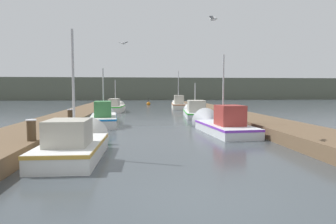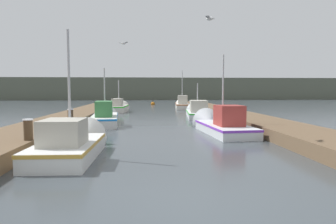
{
  "view_description": "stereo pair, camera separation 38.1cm",
  "coord_description": "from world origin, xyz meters",
  "px_view_note": "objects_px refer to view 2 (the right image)",
  "views": [
    {
      "loc": [
        -1.14,
        -5.36,
        2.17
      ],
      "look_at": [
        0.46,
        10.66,
        0.96
      ],
      "focal_mm": 32.0,
      "sensor_mm": 36.0,
      "label": 1
    },
    {
      "loc": [
        -0.76,
        -5.4,
        2.17
      ],
      "look_at": [
        0.46,
        10.66,
        0.96
      ],
      "focal_mm": 32.0,
      "sensor_mm": 36.0,
      "label": 2
    }
  ],
  "objects_px": {
    "mooring_piling_2": "(28,137)",
    "seagull_lead": "(123,43)",
    "fishing_boat_3": "(197,111)",
    "fishing_boat_5": "(182,104)",
    "fishing_boat_2": "(105,117)",
    "fishing_boat_4": "(119,107)",
    "channel_buoy": "(153,104)",
    "fishing_boat_0": "(73,143)",
    "mooring_piling_3": "(71,121)",
    "seagull_1": "(210,19)",
    "fishing_boat_1": "(220,124)",
    "mooring_piling_0": "(205,109)"
  },
  "relations": [
    {
      "from": "mooring_piling_3",
      "to": "channel_buoy",
      "type": "height_order",
      "value": "mooring_piling_3"
    },
    {
      "from": "fishing_boat_0",
      "to": "fishing_boat_5",
      "type": "bearing_deg",
      "value": 76.01
    },
    {
      "from": "fishing_boat_3",
      "to": "mooring_piling_2",
      "type": "xyz_separation_m",
      "value": [
        -8.02,
        -14.04,
        0.2
      ]
    },
    {
      "from": "fishing_boat_4",
      "to": "channel_buoy",
      "type": "height_order",
      "value": "fishing_boat_4"
    },
    {
      "from": "fishing_boat_5",
      "to": "channel_buoy",
      "type": "distance_m",
      "value": 8.31
    },
    {
      "from": "seagull_1",
      "to": "fishing_boat_5",
      "type": "bearing_deg",
      "value": 31.18
    },
    {
      "from": "fishing_boat_4",
      "to": "mooring_piling_3",
      "type": "distance_m",
      "value": 14.82
    },
    {
      "from": "fishing_boat_5",
      "to": "mooring_piling_0",
      "type": "height_order",
      "value": "fishing_boat_5"
    },
    {
      "from": "mooring_piling_0",
      "to": "channel_buoy",
      "type": "xyz_separation_m",
      "value": [
        -4.05,
        17.08,
        -0.34
      ]
    },
    {
      "from": "mooring_piling_2",
      "to": "fishing_boat_4",
      "type": "bearing_deg",
      "value": 86.43
    },
    {
      "from": "mooring_piling_3",
      "to": "seagull_1",
      "type": "distance_m",
      "value": 8.44
    },
    {
      "from": "fishing_boat_2",
      "to": "mooring_piling_2",
      "type": "bearing_deg",
      "value": -102.57
    },
    {
      "from": "fishing_boat_2",
      "to": "seagull_lead",
      "type": "xyz_separation_m",
      "value": [
        1.44,
        -3.27,
        4.13
      ]
    },
    {
      "from": "channel_buoy",
      "to": "fishing_boat_1",
      "type": "bearing_deg",
      "value": -84.19
    },
    {
      "from": "mooring_piling_2",
      "to": "seagull_lead",
      "type": "distance_m",
      "value": 7.64
    },
    {
      "from": "fishing_boat_4",
      "to": "channel_buoy",
      "type": "distance_m",
      "value": 13.05
    },
    {
      "from": "fishing_boat_5",
      "to": "mooring_piling_0",
      "type": "xyz_separation_m",
      "value": [
        0.84,
        -9.42,
        0.03
      ]
    },
    {
      "from": "mooring_piling_3",
      "to": "fishing_boat_3",
      "type": "bearing_deg",
      "value": 48.94
    },
    {
      "from": "fishing_boat_2",
      "to": "seagull_lead",
      "type": "bearing_deg",
      "value": -71.09
    },
    {
      "from": "fishing_boat_2",
      "to": "fishing_boat_4",
      "type": "height_order",
      "value": "fishing_boat_2"
    },
    {
      "from": "fishing_boat_5",
      "to": "seagull_lead",
      "type": "bearing_deg",
      "value": -101.56
    },
    {
      "from": "fishing_boat_1",
      "to": "fishing_boat_5",
      "type": "bearing_deg",
      "value": 83.99
    },
    {
      "from": "fishing_boat_2",
      "to": "fishing_boat_4",
      "type": "xyz_separation_m",
      "value": [
        -0.02,
        10.55,
        -0.02
      ]
    },
    {
      "from": "mooring_piling_3",
      "to": "mooring_piling_0",
      "type": "bearing_deg",
      "value": 49.34
    },
    {
      "from": "fishing_boat_5",
      "to": "seagull_lead",
      "type": "height_order",
      "value": "seagull_lead"
    },
    {
      "from": "fishing_boat_1",
      "to": "seagull_1",
      "type": "xyz_separation_m",
      "value": [
        -1.54,
        -4.48,
        4.28
      ]
    },
    {
      "from": "fishing_boat_3",
      "to": "fishing_boat_5",
      "type": "relative_size",
      "value": 0.96
    },
    {
      "from": "channel_buoy",
      "to": "fishing_boat_3",
      "type": "bearing_deg",
      "value": -80.22
    },
    {
      "from": "fishing_boat_5",
      "to": "mooring_piling_2",
      "type": "relative_size",
      "value": 5.28
    },
    {
      "from": "mooring_piling_0",
      "to": "seagull_1",
      "type": "bearing_deg",
      "value": -100.92
    },
    {
      "from": "mooring_piling_3",
      "to": "seagull_lead",
      "type": "bearing_deg",
      "value": 20.53
    },
    {
      "from": "channel_buoy",
      "to": "seagull_1",
      "type": "bearing_deg",
      "value": -87.78
    },
    {
      "from": "fishing_boat_0",
      "to": "mooring_piling_2",
      "type": "height_order",
      "value": "fishing_boat_0"
    },
    {
      "from": "fishing_boat_5",
      "to": "seagull_lead",
      "type": "xyz_separation_m",
      "value": [
        -5.39,
        -18.7,
        4.1
      ]
    },
    {
      "from": "mooring_piling_0",
      "to": "mooring_piling_3",
      "type": "relative_size",
      "value": 0.81
    },
    {
      "from": "fishing_boat_4",
      "to": "seagull_lead",
      "type": "distance_m",
      "value": 14.5
    },
    {
      "from": "fishing_boat_5",
      "to": "seagull_1",
      "type": "xyz_separation_m",
      "value": [
        -1.98,
        -24.04,
        4.19
      ]
    },
    {
      "from": "fishing_boat_3",
      "to": "fishing_boat_0",
      "type": "bearing_deg",
      "value": -109.98
    },
    {
      "from": "fishing_boat_1",
      "to": "mooring_piling_3",
      "type": "xyz_separation_m",
      "value": [
        -7.5,
        -0.09,
        0.24
      ]
    },
    {
      "from": "fishing_boat_0",
      "to": "fishing_boat_4",
      "type": "height_order",
      "value": "fishing_boat_0"
    },
    {
      "from": "channel_buoy",
      "to": "seagull_lead",
      "type": "xyz_separation_m",
      "value": [
        -2.18,
        -26.35,
        4.42
      ]
    },
    {
      "from": "fishing_boat_0",
      "to": "fishing_boat_1",
      "type": "distance_m",
      "value": 8.04
    },
    {
      "from": "mooring_piling_3",
      "to": "channel_buoy",
      "type": "distance_m",
      "value": 27.72
    },
    {
      "from": "mooring_piling_2",
      "to": "seagull_1",
      "type": "xyz_separation_m",
      "value": [
        6.1,
        0.61,
        4.05
      ]
    },
    {
      "from": "fishing_boat_4",
      "to": "seagull_1",
      "type": "relative_size",
      "value": 10.01
    },
    {
      "from": "mooring_piling_2",
      "to": "mooring_piling_3",
      "type": "relative_size",
      "value": 1.0
    },
    {
      "from": "mooring_piling_0",
      "to": "mooring_piling_2",
      "type": "relative_size",
      "value": 0.82
    },
    {
      "from": "seagull_lead",
      "to": "mooring_piling_3",
      "type": "bearing_deg",
      "value": -124.65
    },
    {
      "from": "fishing_boat_1",
      "to": "fishing_boat_2",
      "type": "distance_m",
      "value": 7.61
    },
    {
      "from": "fishing_boat_0",
      "to": "channel_buoy",
      "type": "distance_m",
      "value": 32.49
    }
  ]
}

